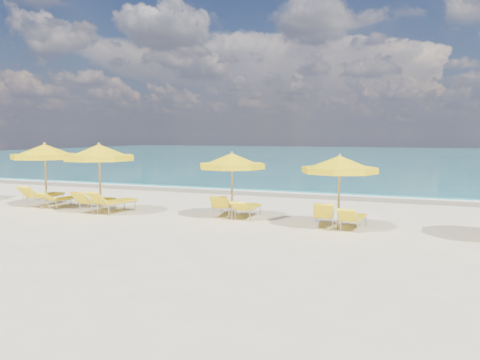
% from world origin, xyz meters
% --- Properties ---
extents(ground_plane, '(120.00, 120.00, 0.00)m').
position_xyz_m(ground_plane, '(0.00, 0.00, 0.00)').
color(ground_plane, beige).
extents(ocean, '(120.00, 80.00, 0.30)m').
position_xyz_m(ocean, '(0.00, 48.00, 0.00)').
color(ocean, '#146971').
rests_on(ocean, ground).
extents(wet_sand_band, '(120.00, 2.60, 0.01)m').
position_xyz_m(wet_sand_band, '(0.00, 7.40, 0.00)').
color(wet_sand_band, tan).
rests_on(wet_sand_band, ground).
extents(foam_line, '(120.00, 1.20, 0.03)m').
position_xyz_m(foam_line, '(0.00, 8.20, 0.00)').
color(foam_line, white).
rests_on(foam_line, ground).
extents(whitecap_near, '(14.00, 0.36, 0.05)m').
position_xyz_m(whitecap_near, '(-6.00, 17.00, 0.00)').
color(whitecap_near, white).
rests_on(whitecap_near, ground).
extents(whitecap_far, '(18.00, 0.30, 0.05)m').
position_xyz_m(whitecap_far, '(8.00, 24.00, 0.00)').
color(whitecap_far, white).
rests_on(whitecap_far, ground).
extents(umbrella_2, '(2.91, 2.91, 2.50)m').
position_xyz_m(umbrella_2, '(-7.47, 0.08, 2.13)').
color(umbrella_2, tan).
rests_on(umbrella_2, ground).
extents(umbrella_3, '(3.08, 3.08, 2.53)m').
position_xyz_m(umbrella_3, '(-4.59, -0.36, 2.16)').
color(umbrella_3, tan).
rests_on(umbrella_3, ground).
extents(umbrella_4, '(2.46, 2.46, 2.25)m').
position_xyz_m(umbrella_4, '(0.17, 0.33, 1.92)').
color(umbrella_4, tan).
rests_on(umbrella_4, ground).
extents(umbrella_5, '(2.31, 2.31, 2.25)m').
position_xyz_m(umbrella_5, '(3.75, -0.12, 1.92)').
color(umbrella_5, tan).
rests_on(umbrella_5, ground).
extents(lounger_2_left, '(0.66, 1.89, 0.89)m').
position_xyz_m(lounger_2_left, '(-7.95, 0.46, 0.24)').
color(lounger_2_left, '#A5A8AD').
rests_on(lounger_2_left, ground).
extents(lounger_2_right, '(0.80, 1.70, 0.68)m').
position_xyz_m(lounger_2_right, '(-6.94, 0.36, 0.20)').
color(lounger_2_right, '#A5A8AD').
rests_on(lounger_2_right, ground).
extents(lounger_3_left, '(0.72, 1.81, 0.85)m').
position_xyz_m(lounger_3_left, '(-5.11, 0.07, 0.22)').
color(lounger_3_left, '#A5A8AD').
rests_on(lounger_3_left, ground).
extents(lounger_3_right, '(1.01, 1.98, 0.89)m').
position_xyz_m(lounger_3_right, '(-4.23, 0.03, 0.24)').
color(lounger_3_right, '#A5A8AD').
rests_on(lounger_3_right, ground).
extents(lounger_4_left, '(0.92, 1.86, 0.83)m').
position_xyz_m(lounger_4_left, '(-0.35, 0.91, 0.22)').
color(lounger_4_left, '#A5A8AD').
rests_on(lounger_4_left, ground).
extents(lounger_4_right, '(0.63, 1.78, 0.70)m').
position_xyz_m(lounger_4_right, '(0.54, 0.83, 0.21)').
color(lounger_4_right, '#A5A8AD').
rests_on(lounger_4_right, ground).
extents(lounger_5_left, '(0.87, 1.80, 0.86)m').
position_xyz_m(lounger_5_left, '(3.25, 0.29, 0.22)').
color(lounger_5_left, '#A5A8AD').
rests_on(lounger_5_left, ground).
extents(lounger_5_right, '(0.70, 1.65, 0.75)m').
position_xyz_m(lounger_5_right, '(4.15, 0.17, 0.20)').
color(lounger_5_right, '#A5A8AD').
rests_on(lounger_5_right, ground).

